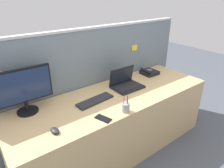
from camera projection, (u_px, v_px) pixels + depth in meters
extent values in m
plane|color=#4C515B|center=(114.00, 146.00, 2.48)|extent=(10.00, 10.00, 0.00)
cube|color=tan|center=(115.00, 123.00, 2.33)|extent=(2.29, 0.76, 0.71)
cube|color=slate|center=(94.00, 85.00, 2.49)|extent=(2.68, 0.06, 1.36)
cube|color=#B7BAC1|center=(92.00, 28.00, 2.19)|extent=(2.68, 0.07, 0.02)
cube|color=yellow|center=(135.00, 48.00, 2.65)|extent=(0.09, 0.01, 0.07)
cylinder|color=black|center=(28.00, 111.00, 1.88)|extent=(0.19, 0.19, 0.02)
cylinder|color=black|center=(27.00, 106.00, 1.86)|extent=(0.04, 0.04, 0.10)
cube|color=black|center=(22.00, 86.00, 1.78)|extent=(0.52, 0.03, 0.32)
cube|color=#19284C|center=(23.00, 87.00, 1.77)|extent=(0.49, 0.01, 0.29)
cube|color=black|center=(128.00, 87.00, 2.34)|extent=(0.34, 0.26, 0.02)
cube|color=black|center=(127.00, 86.00, 2.35)|extent=(0.30, 0.19, 0.00)
cube|color=black|center=(122.00, 75.00, 2.38)|extent=(0.34, 0.05, 0.20)
cube|color=black|center=(122.00, 76.00, 2.37)|extent=(0.32, 0.04, 0.18)
cube|color=black|center=(149.00, 72.00, 2.72)|extent=(0.20, 0.20, 0.04)
cube|color=#4C6B5B|center=(150.00, 70.00, 2.74)|extent=(0.06, 0.07, 0.01)
cylinder|color=black|center=(146.00, 71.00, 2.67)|extent=(0.04, 0.18, 0.04)
cube|color=#232328|center=(95.00, 101.00, 2.05)|extent=(0.41, 0.16, 0.02)
ellipsoid|color=#232328|center=(55.00, 131.00, 1.61)|extent=(0.07, 0.11, 0.03)
cylinder|color=#99999E|center=(126.00, 107.00, 1.87)|extent=(0.07, 0.07, 0.09)
cylinder|color=#238438|center=(128.00, 102.00, 1.84)|extent=(0.03, 0.02, 0.15)
cylinder|color=red|center=(124.00, 102.00, 1.85)|extent=(0.01, 0.02, 0.14)
cylinder|color=black|center=(127.00, 102.00, 1.85)|extent=(0.02, 0.02, 0.13)
cube|color=black|center=(103.00, 119.00, 1.78)|extent=(0.11, 0.16, 0.01)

